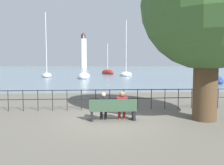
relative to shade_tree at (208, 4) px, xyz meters
The scene contains 13 objects.
ground_plane 6.06m from the shade_tree, behind, with size 1000.00×1000.00×0.00m, color #605B51.
harbor_water 159.17m from the shade_tree, 91.37° to the left, with size 600.00×300.00×0.01m.
shade_tree is the anchor object (origin of this frame).
park_bench 5.72m from the shade_tree, behind, with size 1.94×0.45×0.90m.
seated_person_left 5.84m from the shade_tree, behind, with size 0.40×0.35×1.17m.
seated_person_right 5.30m from the shade_tree, behind, with size 0.45×0.35×1.21m.
promenade_railing 6.00m from the shade_tree, 148.54° to the left, with size 12.91×0.04×1.05m.
sailboat_0 21.77m from the shade_tree, 59.82° to the left, with size 3.45×6.17×10.80m.
sailboat_1 36.87m from the shade_tree, 112.32° to the left, with size 3.20×7.12×12.45m.
sailboat_3 44.91m from the shade_tree, 92.17° to the left, with size 3.78×5.82×8.04m.
sailboat_4 29.56m from the shade_tree, 102.90° to the left, with size 2.14×5.76×7.66m.
sailboat_5 36.76m from the shade_tree, 87.30° to the left, with size 3.14×6.26×11.72m.
harbor_lighthouse 136.94m from the shade_tree, 95.35° to the left, with size 4.06×4.06×23.28m.
Camera 1 is at (-0.68, -8.85, 2.29)m, focal length 35.00 mm.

